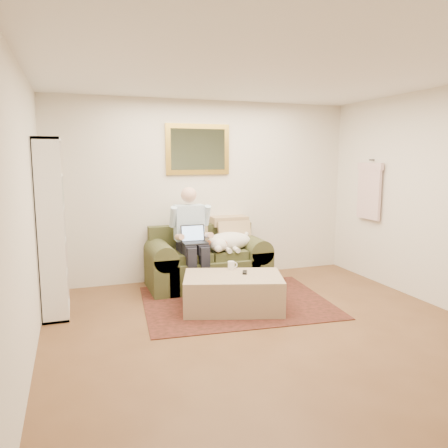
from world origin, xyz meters
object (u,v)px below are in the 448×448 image
sofa (207,266)px  sleeping_dog (229,241)px  coffee_mug (231,265)px  seated_man (193,240)px  bookshelf (52,227)px  laptop (194,238)px  ottoman (233,292)px

sofa → sleeping_dog: size_ratio=2.43×
sleeping_dog → coffee_mug: bearing=-107.8°
coffee_mug → sleeping_dog: bearing=72.2°
seated_man → bookshelf: (-1.73, -0.30, 0.30)m
seated_man → laptop: seated_man is taller
seated_man → ottoman: bearing=-74.5°
seated_man → sleeping_dog: 0.55m
sleeping_dog → coffee_mug: sleeping_dog is taller
sofa → sleeping_dog: 0.46m
sleeping_dog → bookshelf: 2.33m
sofa → seated_man: size_ratio=1.19×
seated_man → laptop: 0.07m
sleeping_dog → seated_man: bearing=-172.9°
ottoman → bookshelf: (-1.98, 0.60, 0.79)m
seated_man → bookshelf: bookshelf is taller
sofa → ottoman: bearing=-90.0°
coffee_mug → bookshelf: bearing=171.2°
ottoman → sleeping_dog: bearing=72.8°
sofa → ottoman: 1.05m
laptop → ottoman: size_ratio=0.28×
laptop → bookshelf: bookshelf is taller
sofa → coffee_mug: 0.79m
seated_man → ottoman: seated_man is taller
sleeping_dog → ottoman: sleeping_dog is taller
sofa → laptop: size_ratio=5.15×
sleeping_dog → coffee_mug: (-0.22, -0.68, -0.17)m
sofa → coffee_mug: (0.08, -0.77, 0.18)m
sofa → seated_man: 0.50m
sleeping_dog → bookshelf: bearing=-170.9°
sofa → sleeping_dog: sofa is taller
seated_man → ottoman: 1.05m
ottoman → bookshelf: size_ratio=0.57×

